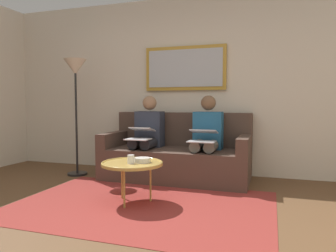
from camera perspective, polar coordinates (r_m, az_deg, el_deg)
ground_plane at (r=2.65m, az=-12.25°, el=-20.09°), size 6.00×5.20×0.10m
wall_rear at (r=4.85m, az=3.33°, el=7.21°), size 6.00×0.12×2.60m
area_rug at (r=3.34m, az=-4.67°, el=-13.85°), size 2.60×1.80×0.01m
couch at (r=4.44m, az=1.68°, el=-5.29°), size 1.97×0.90×0.90m
framed_mirror at (r=4.78m, az=3.05°, el=10.26°), size 1.21×0.05×0.65m
coffee_table at (r=3.34m, az=-6.42°, el=-6.73°), size 0.64×0.64×0.43m
cup at (r=3.28m, az=-6.64°, el=-5.92°), size 0.07×0.07×0.09m
bowl at (r=3.33m, az=-4.59°, el=-6.09°), size 0.16×0.16×0.05m
person_left at (r=4.23m, az=6.92°, el=-1.72°), size 0.38×0.58×1.14m
laptop_silver at (r=3.99m, az=6.24°, el=-1.75°), size 0.33×0.36×0.15m
person_right at (r=4.47m, az=-3.75°, el=-1.39°), size 0.38×0.58×1.14m
laptop_white at (r=4.25m, az=-4.95°, el=-1.35°), size 0.31×0.38×0.16m
standing_lamp at (r=4.77m, az=-16.19°, el=7.97°), size 0.32×0.32×1.66m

